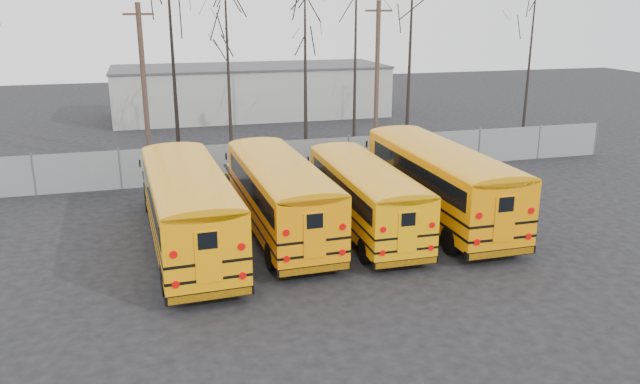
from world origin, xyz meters
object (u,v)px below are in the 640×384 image
object	(u,v)px
bus_d	(437,176)
utility_pole_left	(144,87)
bus_b	(279,189)
bus_c	(364,191)
bus_a	(187,201)
utility_pole_right	(377,75)

from	to	relation	value
bus_d	utility_pole_left	size ratio (longest dim) A/B	1.32
utility_pole_left	bus_b	bearing A→B (deg)	-78.54
bus_b	bus_c	world-z (taller)	bus_b
bus_b	utility_pole_left	xyz separation A→B (m)	(-4.86, 11.68, 2.81)
utility_pole_left	bus_c	bearing A→B (deg)	-67.35
bus_c	bus_b	bearing A→B (deg)	170.27
bus_c	bus_a	bearing A→B (deg)	-177.33
bus_d	utility_pole_left	world-z (taller)	utility_pole_left
bus_a	bus_b	world-z (taller)	bus_a
bus_b	utility_pole_right	xyz separation A→B (m)	(9.16, 13.47, 2.88)
bus_a	bus_b	size ratio (longest dim) A/B	1.04
bus_a	utility_pole_right	world-z (taller)	utility_pole_right
bus_a	bus_c	bearing A→B (deg)	-0.45
bus_b	utility_pole_right	distance (m)	16.55
bus_a	utility_pole_right	bearing A→B (deg)	45.66
bus_b	bus_d	xyz separation A→B (m)	(6.82, -0.17, 0.11)
utility_pole_left	utility_pole_right	xyz separation A→B (m)	(14.02, 1.79, 0.07)
bus_a	bus_b	xyz separation A→B (m)	(3.64, 0.87, -0.08)
bus_b	bus_d	distance (m)	6.82
bus_a	bus_b	bearing A→B (deg)	10.85
bus_b	utility_pole_right	size ratio (longest dim) A/B	1.23
utility_pole_left	utility_pole_right	world-z (taller)	utility_pole_right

